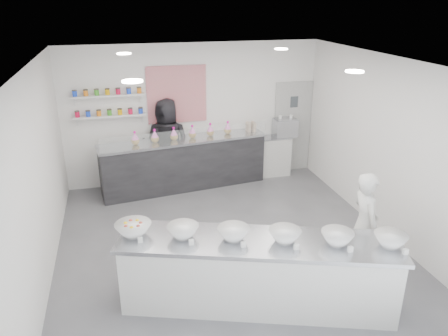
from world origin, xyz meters
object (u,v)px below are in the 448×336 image
(espresso_machine, at_px, (285,128))
(woman_prep, at_px, (365,224))
(prep_counter, at_px, (258,273))
(staff_right, at_px, (168,143))
(staff_left, at_px, (163,145))
(back_bar, at_px, (184,164))
(espresso_ledge, at_px, (263,157))

(espresso_machine, xyz_separation_m, woman_prep, (-0.30, -3.92, -0.32))
(prep_counter, height_order, staff_right, staff_right)
(woman_prep, distance_m, staff_right, 4.60)
(espresso_machine, distance_m, staff_right, 2.66)
(espresso_machine, distance_m, staff_left, 2.76)
(back_bar, bearing_deg, woman_prep, -68.75)
(woman_prep, height_order, staff_right, staff_right)
(espresso_machine, height_order, staff_left, staff_left)
(woman_prep, xyz_separation_m, staff_right, (-2.36, 3.95, 0.16))
(espresso_machine, bearing_deg, woman_prep, -94.35)
(woman_prep, distance_m, staff_left, 4.65)
(staff_right, bearing_deg, espresso_machine, -168.99)
(woman_prep, bearing_deg, staff_left, 36.12)
(prep_counter, xyz_separation_m, woman_prep, (1.74, 0.36, 0.30))
(prep_counter, height_order, espresso_machine, espresso_machine)
(back_bar, xyz_separation_m, espresso_machine, (2.35, 0.23, 0.57))
(back_bar, height_order, espresso_machine, espresso_machine)
(staff_left, bearing_deg, staff_right, -165.88)
(espresso_ledge, height_order, staff_right, staff_right)
(prep_counter, distance_m, espresso_machine, 4.78)
(staff_right, bearing_deg, prep_counter, 109.63)
(prep_counter, xyz_separation_m, espresso_machine, (2.04, 4.28, 0.62))
(prep_counter, height_order, staff_left, staff_left)
(back_bar, distance_m, espresso_machine, 2.43)
(woman_prep, xyz_separation_m, staff_left, (-2.45, 3.95, 0.13))
(espresso_ledge, distance_m, woman_prep, 3.94)
(espresso_ledge, bearing_deg, back_bar, -173.05)
(espresso_machine, height_order, woman_prep, woman_prep)
(espresso_ledge, height_order, staff_left, staff_left)
(espresso_ledge, distance_m, staff_left, 2.30)
(prep_counter, distance_m, staff_right, 4.37)
(prep_counter, height_order, espresso_ledge, prep_counter)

